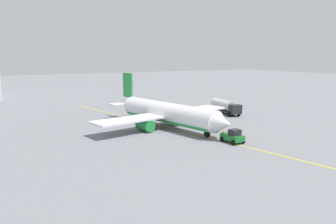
% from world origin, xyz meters
% --- Properties ---
extents(ground_plane, '(400.00, 400.00, 0.00)m').
position_xyz_m(ground_plane, '(0.00, 0.00, 0.00)').
color(ground_plane, slate).
extents(airplane, '(31.38, 29.88, 9.76)m').
position_xyz_m(airplane, '(-0.47, -0.10, 2.70)').
color(airplane, white).
rests_on(airplane, ground).
extents(fuel_tanker, '(10.96, 3.79, 3.15)m').
position_xyz_m(fuel_tanker, '(-7.24, 19.28, 1.73)').
color(fuel_tanker, '#2D2D33').
rests_on(fuel_tanker, ground).
extents(pushback_tug, '(3.70, 2.48, 2.20)m').
position_xyz_m(pushback_tug, '(14.63, 3.49, 1.01)').
color(pushback_tug, '#196B28').
rests_on(pushback_tug, ground).
extents(refueling_worker, '(0.41, 0.55, 1.71)m').
position_xyz_m(refueling_worker, '(-3.34, 14.13, 0.82)').
color(refueling_worker, navy).
rests_on(refueling_worker, ground).
extents(safety_cone_nose, '(0.52, 0.52, 0.57)m').
position_xyz_m(safety_cone_nose, '(13.72, 5.84, 0.29)').
color(safety_cone_nose, '#F2590F').
rests_on(safety_cone_nose, ground).
extents(safety_cone_wingtip, '(0.67, 0.67, 0.75)m').
position_xyz_m(safety_cone_wingtip, '(9.36, 5.78, 0.37)').
color(safety_cone_wingtip, '#F2590F').
rests_on(safety_cone_wingtip, ground).
extents(taxi_line_marking, '(72.98, 15.27, 0.01)m').
position_xyz_m(taxi_line_marking, '(0.00, 0.00, 0.01)').
color(taxi_line_marking, yellow).
rests_on(taxi_line_marking, ground).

